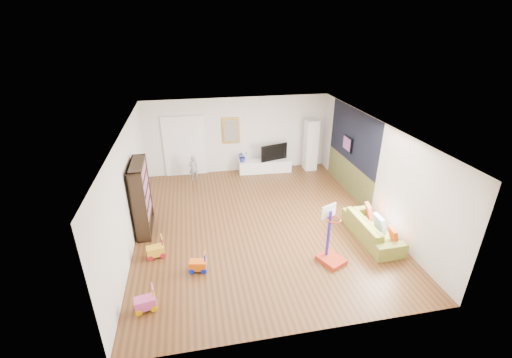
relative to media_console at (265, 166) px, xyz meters
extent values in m
cube|color=brown|center=(-0.93, -3.42, -0.22)|extent=(6.50, 7.50, 0.00)
cube|color=white|center=(-0.93, -3.42, 2.48)|extent=(6.50, 7.50, 0.00)
cube|color=silver|center=(-0.93, 0.33, 1.13)|extent=(6.50, 0.00, 2.70)
cube|color=white|center=(-0.93, -7.17, 1.13)|extent=(6.50, 0.00, 2.70)
cube|color=silver|center=(-4.18, -3.42, 1.13)|extent=(0.00, 7.50, 2.70)
cube|color=silver|center=(2.32, -3.42, 1.13)|extent=(0.00, 7.50, 2.70)
cube|color=black|center=(2.31, -2.02, 1.63)|extent=(0.01, 3.20, 1.70)
cube|color=brown|center=(2.31, -2.02, 0.28)|extent=(0.01, 3.20, 1.00)
cube|color=white|center=(-2.83, 0.29, 0.83)|extent=(1.45, 0.06, 2.10)
cube|color=gold|center=(-1.18, 0.29, 1.33)|extent=(0.62, 0.06, 0.92)
cube|color=#7F3F8C|center=(2.24, -1.82, 1.33)|extent=(0.04, 0.56, 0.46)
cube|color=white|center=(0.00, 0.00, 0.00)|extent=(1.92, 0.57, 0.44)
cube|color=white|center=(1.69, -0.07, 0.72)|extent=(0.44, 0.44, 1.88)
cube|color=black|center=(-3.95, -3.13, 0.73)|extent=(0.36, 1.31, 1.90)
imported|color=olive|center=(1.75, -4.69, 0.06)|extent=(0.80, 1.95, 0.57)
cube|color=#AB2F18|center=(0.38, -5.39, 0.49)|extent=(0.69, 0.74, 1.41)
cube|color=gold|center=(-3.60, -4.42, 0.05)|extent=(0.44, 0.32, 0.54)
cube|color=#E75F07|center=(-2.64, -5.11, 0.03)|extent=(0.41, 0.30, 0.49)
cube|color=#D54998|center=(-3.68, -6.06, 0.04)|extent=(0.43, 0.31, 0.53)
imported|color=gray|center=(-2.59, -0.24, 0.22)|extent=(0.38, 0.32, 0.89)
imported|color=black|center=(0.29, 0.05, 0.53)|extent=(1.05, 0.43, 0.61)
imported|color=navy|center=(-0.82, 0.03, 0.42)|extent=(0.43, 0.40, 0.40)
cube|color=#B93B0A|center=(1.97, -5.26, 0.22)|extent=(0.14, 0.35, 0.34)
cube|color=silver|center=(1.91, -4.71, 0.22)|extent=(0.12, 0.41, 0.41)
cube|color=#AD3E26|center=(1.95, -4.10, 0.22)|extent=(0.19, 0.39, 0.38)
camera|label=1|loc=(-2.55, -11.31, 4.86)|focal=24.00mm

